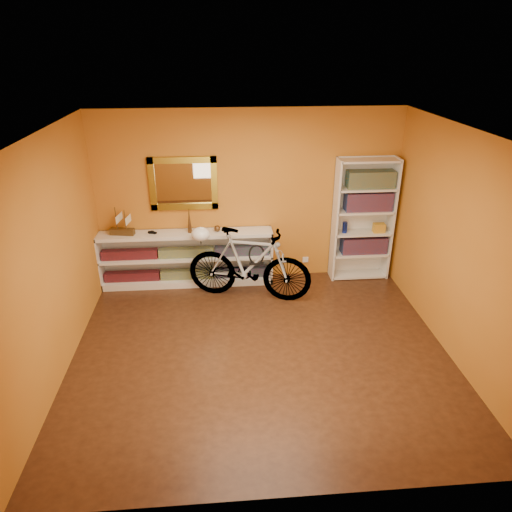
{
  "coord_description": "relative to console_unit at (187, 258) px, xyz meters",
  "views": [
    {
      "loc": [
        -0.44,
        -4.58,
        3.44
      ],
      "look_at": [
        0.0,
        0.7,
        0.95
      ],
      "focal_mm": 32.39,
      "sensor_mm": 36.0,
      "label": 1
    }
  ],
  "objects": [
    {
      "name": "ceiling",
      "position": [
        0.96,
        -1.81,
        2.18
      ],
      "size": [
        4.5,
        4.0,
        0.01
      ],
      "primitive_type": "cube",
      "color": "silver",
      "rests_on": "ground"
    },
    {
      "name": "wall_socket",
      "position": [
        1.86,
        0.17,
        -0.17
      ],
      "size": [
        0.09,
        0.02,
        0.09
      ],
      "primitive_type": "cube",
      "color": "silver",
      "rests_on": "back_wall"
    },
    {
      "name": "bookcase",
      "position": [
        2.69,
        0.03,
        0.52
      ],
      "size": [
        0.9,
        0.3,
        1.9
      ],
      "primitive_type": null,
      "color": "silver",
      "rests_on": "floor"
    },
    {
      "name": "helmet",
      "position": [
        0.24,
        -0.32,
        0.52
      ],
      "size": [
        0.26,
        0.25,
        0.2
      ],
      "primitive_type": "ellipsoid",
      "color": "white",
      "rests_on": "bicycle"
    },
    {
      "name": "gilt_mirror",
      "position": [
        0.01,
        0.15,
        1.12
      ],
      "size": [
        0.98,
        0.06,
        0.78
      ],
      "primitive_type": "cube",
      "color": "olive",
      "rests_on": "back_wall"
    },
    {
      "name": "bronze_ornament",
      "position": [
        0.08,
        0.0,
        0.62
      ],
      "size": [
        0.07,
        0.07,
        0.38
      ],
      "primitive_type": "cone",
      "color": "#4F341B",
      "rests_on": "console_unit"
    },
    {
      "name": "floor",
      "position": [
        0.96,
        -1.81,
        -0.43
      ],
      "size": [
        4.5,
        4.0,
        0.01
      ],
      "primitive_type": "cube",
      "color": "black",
      "rests_on": "ground"
    },
    {
      "name": "decorative_orb",
      "position": [
        0.48,
        0.0,
        0.47
      ],
      "size": [
        0.1,
        0.1,
        0.1
      ],
      "primitive_type": "sphere",
      "color": "#4F341B",
      "rests_on": "console_unit"
    },
    {
      "name": "model_ship",
      "position": [
        -0.91,
        0.0,
        0.63
      ],
      "size": [
        0.37,
        0.19,
        0.42
      ],
      "primitive_type": null,
      "rotation": [
        0.0,
        0.0,
        -0.17
      ],
      "color": "#38260F",
      "rests_on": "console_unit"
    },
    {
      "name": "back_wall",
      "position": [
        0.96,
        0.19,
        0.88
      ],
      "size": [
        4.5,
        0.01,
        2.6
      ],
      "primitive_type": "cube",
      "color": "#B4661B",
      "rests_on": "ground"
    },
    {
      "name": "travel_mug",
      "position": [
        2.41,
        0.01,
        0.43
      ],
      "size": [
        0.08,
        0.08,
        0.17
      ],
      "primitive_type": "cylinder",
      "color": "navy",
      "rests_on": "bookcase"
    },
    {
      "name": "book_row_a",
      "position": [
        2.74,
        0.03,
        0.12
      ],
      "size": [
        0.7,
        0.22,
        0.26
      ],
      "primitive_type": "cube",
      "color": "maroon",
      "rests_on": "bookcase"
    },
    {
      "name": "book_row_c",
      "position": [
        2.74,
        0.03,
        1.16
      ],
      "size": [
        0.7,
        0.22,
        0.25
      ],
      "primitive_type": "cube",
      "color": "#1A515D",
      "rests_on": "bookcase"
    },
    {
      "name": "red_tin",
      "position": [
        2.49,
        0.06,
        1.14
      ],
      "size": [
        0.18,
        0.18,
        0.2
      ],
      "primitive_type": "cube",
      "rotation": [
        0.0,
        0.0,
        0.15
      ],
      "color": "maroon",
      "rests_on": "bookcase"
    },
    {
      "name": "book_row_b",
      "position": [
        2.74,
        0.03,
        0.83
      ],
      "size": [
        0.7,
        0.22,
        0.28
      ],
      "primitive_type": "cube",
      "color": "maroon",
      "rests_on": "bookcase"
    },
    {
      "name": "cd_row_lower",
      "position": [
        -0.0,
        -0.02,
        -0.26
      ],
      "size": [
        2.5,
        0.13,
        0.14
      ],
      "primitive_type": "cube",
      "color": "black",
      "rests_on": "console_unit"
    },
    {
      "name": "bicycle",
      "position": [
        0.92,
        -0.5,
        0.11
      ],
      "size": [
        0.94,
        1.89,
        1.08
      ],
      "primitive_type": "imported",
      "rotation": [
        0.0,
        0.0,
        1.3
      ],
      "color": "silver",
      "rests_on": "floor"
    },
    {
      "name": "console_unit",
      "position": [
        0.0,
        0.0,
        0.0
      ],
      "size": [
        2.6,
        0.35,
        0.85
      ],
      "primitive_type": null,
      "color": "silver",
      "rests_on": "floor"
    },
    {
      "name": "u_lock",
      "position": [
        1.02,
        -0.53,
        0.27
      ],
      "size": [
        0.23,
        0.02,
        0.23
      ],
      "primitive_type": "torus",
      "rotation": [
        1.57,
        0.0,
        0.0
      ],
      "color": "black",
      "rests_on": "bicycle"
    },
    {
      "name": "left_wall",
      "position": [
        -1.29,
        -1.81,
        0.88
      ],
      "size": [
        0.01,
        4.0,
        2.6
      ],
      "primitive_type": "cube",
      "color": "#B4661B",
      "rests_on": "ground"
    },
    {
      "name": "toy_car",
      "position": [
        -0.47,
        0.0,
        0.43
      ],
      "size": [
        0.0,
        0.01,
        0.0
      ],
      "primitive_type": "imported",
      "rotation": [
        0.0,
        0.0,
        1.26
      ],
      "color": "black",
      "rests_on": "console_unit"
    },
    {
      "name": "yellow_bag",
      "position": [
        2.94,
        -0.01,
        0.41
      ],
      "size": [
        0.18,
        0.12,
        0.14
      ],
      "primitive_type": "cube",
      "rotation": [
        0.0,
        0.0,
        -0.03
      ],
      "color": "gold",
      "rests_on": "bookcase"
    },
    {
      "name": "right_wall",
      "position": [
        3.22,
        -1.81,
        0.88
      ],
      "size": [
        0.01,
        4.0,
        2.6
      ],
      "primitive_type": "cube",
      "color": "#B4661B",
      "rests_on": "ground"
    },
    {
      "name": "cd_row_upper",
      "position": [
        -0.0,
        -0.02,
        0.11
      ],
      "size": [
        2.5,
        0.13,
        0.14
      ],
      "primitive_type": "cube",
      "color": "navy",
      "rests_on": "console_unit"
    }
  ]
}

